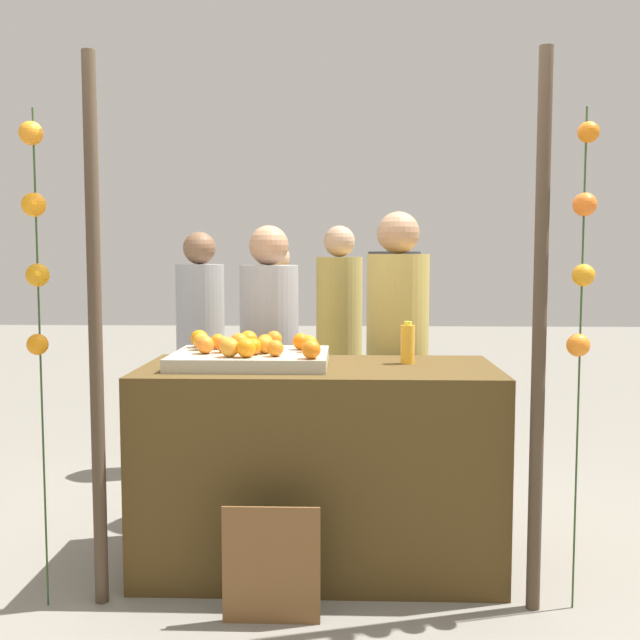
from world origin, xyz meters
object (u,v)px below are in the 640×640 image
orange_0 (301,341)px  juice_bottle (408,344)px  orange_1 (275,348)px  vendor_right (397,377)px  vendor_left (269,382)px  stall_counter (319,466)px  chalkboard_sign (271,566)px

orange_0 → juice_bottle: juice_bottle is taller
orange_1 → vendor_right: vendor_right is taller
vendor_left → vendor_right: size_ratio=0.96×
orange_1 → juice_bottle: 0.64m
orange_1 → vendor_left: bearing=97.6°
stall_counter → chalkboard_sign: 0.65m
juice_bottle → vendor_left: vendor_left is taller
orange_0 → vendor_right: (0.50, 0.53, -0.26)m
juice_bottle → chalkboard_sign: (-0.58, -0.67, -0.81)m
juice_bottle → chalkboard_sign: bearing=-131.0°
chalkboard_sign → orange_1: bearing=92.8°
juice_bottle → vendor_right: size_ratio=0.12×
chalkboard_sign → vendor_right: vendor_right is taller
stall_counter → vendor_right: 0.83m
orange_0 → chalkboard_sign: 1.08m
chalkboard_sign → vendor_right: size_ratio=0.29×
orange_0 → stall_counter: bearing=-52.7°
juice_bottle → vendor_right: (-0.01, 0.56, -0.25)m
chalkboard_sign → vendor_left: (-0.13, 1.27, 0.52)m
chalkboard_sign → vendor_left: vendor_left is taller
orange_0 → orange_1: 0.27m
chalkboard_sign → vendor_right: bearing=65.1°
juice_bottle → orange_0: bearing=176.5°
juice_bottle → vendor_left: bearing=139.9°
orange_0 → vendor_right: size_ratio=0.05×
vendor_left → vendor_right: 0.71m
orange_0 → vendor_right: vendor_right is taller
orange_0 → juice_bottle: (0.50, -0.03, -0.01)m
stall_counter → orange_1: bearing=-146.1°
juice_bottle → chalkboard_sign: juice_bottle is taller
stall_counter → vendor_left: 0.80m
orange_1 → chalkboard_sign: 0.93m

